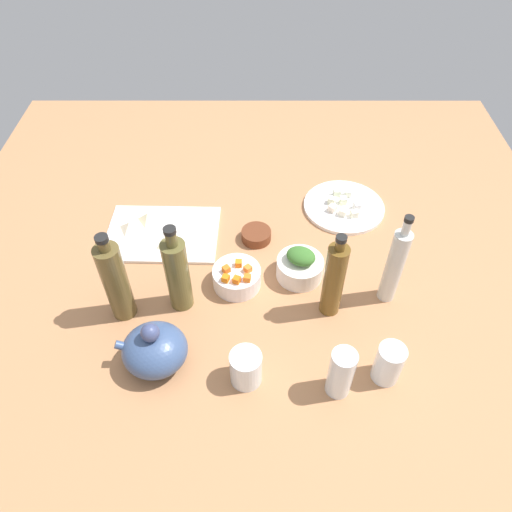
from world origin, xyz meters
TOP-DOWN VIEW (x-y plane):
  - tabletop at (0.00, 0.00)cm, footprint 190.00×190.00cm
  - cutting_board at (28.78, -13.68)cm, footprint 34.51×25.08cm
  - plate_tofu at (-28.45, -26.11)cm, footprint 25.99×25.99cm
  - bowl_greens at (-12.19, 2.77)cm, footprint 13.07×13.07cm
  - bowl_carrots at (5.34, 6.03)cm, footprint 13.27×13.27cm
  - bowl_small_side at (-0.17, -11.81)cm, footprint 8.98×8.98cm
  - teapot at (23.98, 30.81)cm, footprint 17.10×14.91cm
  - bottle_0 at (19.93, 12.50)cm, footprint 6.19×6.19cm
  - bottle_1 at (34.81, 15.58)cm, footprint 6.31×6.31cm
  - bottle_2 at (-35.32, 10.21)cm, footprint 4.61×4.61cm
  - bottle_3 at (-19.41, 14.55)cm, footprint 5.33×5.33cm
  - drinking_glass_0 at (-18.94, 37.85)cm, footprint 5.80×5.80cm
  - drinking_glass_1 at (-30.56, 34.49)cm, footprint 6.49×6.49cm
  - drinking_glass_2 at (2.37, 35.21)cm, footprint 7.53×7.53cm
  - carrot_cube_0 at (5.19, 10.06)cm, footprint 2.37×2.37cm
  - carrot_cube_1 at (8.08, 6.32)cm, footprint 2.53×2.53cm
  - carrot_cube_2 at (2.25, 6.15)cm, footprint 2.54×2.54cm
  - carrot_cube_3 at (8.11, 9.55)cm, footprint 2.34×2.34cm
  - carrot_cube_4 at (4.80, 4.17)cm, footprint 1.82×1.82cm
  - carrot_cube_5 at (2.37, 9.42)cm, footprint 2.14×2.14cm
  - chopped_greens_mound at (-12.19, 2.77)cm, footprint 10.10×9.35cm
  - tofu_cube_0 at (-27.32, -21.49)cm, footprint 2.92×2.92cm
  - tofu_cube_1 at (-24.48, -27.22)cm, footprint 2.88×2.88cm
  - tofu_cube_2 at (-30.27, -30.94)cm, footprint 2.66×2.66cm
  - tofu_cube_3 at (-32.32, -24.55)cm, footprint 2.64×2.64cm
  - tofu_cube_4 at (-30.82, -20.80)cm, footprint 2.54×2.54cm
  - tofu_cube_5 at (-28.18, -27.17)cm, footprint 2.23×2.23cm
  - tofu_cube_6 at (-24.27, -23.35)cm, footprint 3.10×3.10cm
  - tofu_cube_7 at (-26.58, -31.12)cm, footprint 2.36×2.36cm
  - dumpling_0 at (27.17, -8.19)cm, footprint 5.84×5.81cm
  - dumpling_1 at (33.78, -19.19)cm, footprint 6.13×6.34cm
  - dumpling_2 at (38.78, -15.24)cm, footprint 6.85×7.00cm

SIDE VIEW (x-z plane):
  - tabletop at x=0.00cm, z-range 0.00..3.00cm
  - cutting_board at x=28.78cm, z-range 3.00..4.00cm
  - plate_tofu at x=-28.45cm, z-range 3.00..4.20cm
  - bowl_small_side at x=-0.17cm, z-range 3.00..6.25cm
  - tofu_cube_0 at x=-27.32cm, z-range 4.20..6.40cm
  - tofu_cube_1 at x=-24.48cm, z-range 4.20..6.40cm
  - tofu_cube_2 at x=-30.27cm, z-range 4.20..6.40cm
  - tofu_cube_3 at x=-32.32cm, z-range 4.20..6.40cm
  - tofu_cube_4 at x=-30.82cm, z-range 4.20..6.40cm
  - tofu_cube_5 at x=-28.18cm, z-range 4.20..6.40cm
  - tofu_cube_6 at x=-24.27cm, z-range 4.20..6.40cm
  - tofu_cube_7 at x=-26.58cm, z-range 4.20..6.40cm
  - dumpling_2 at x=38.78cm, z-range 4.00..6.71cm
  - dumpling_1 at x=33.78cm, z-range 4.00..6.92cm
  - dumpling_0 at x=27.17cm, z-range 4.00..6.98cm
  - bowl_carrots at x=5.34cm, z-range 3.00..8.62cm
  - bowl_greens at x=-12.19cm, z-range 3.00..8.98cm
  - drinking_glass_2 at x=2.37cm, z-range 3.00..12.53cm
  - drinking_glass_1 at x=-30.56cm, z-range 3.00..14.05cm
  - teapot at x=23.98cm, z-range 1.27..15.98cm
  - carrot_cube_0 at x=5.19cm, z-range 8.62..10.42cm
  - carrot_cube_1 at x=8.08cm, z-range 8.62..10.42cm
  - carrot_cube_2 at x=2.25cm, z-range 8.62..10.42cm
  - carrot_cube_3 at x=8.11cm, z-range 8.62..10.42cm
  - carrot_cube_4 at x=4.80cm, z-range 8.62..10.42cm
  - carrot_cube_5 at x=2.37cm, z-range 8.62..10.42cm
  - drinking_glass_0 at x=-18.94cm, z-range 3.00..17.36cm
  - chopped_greens_mound at x=-12.19cm, z-range 8.98..12.85cm
  - bottle_0 at x=19.93cm, z-range 1.02..28.50cm
  - bottle_3 at x=-19.41cm, z-range 1.48..28.38cm
  - bottle_2 at x=-35.32cm, z-range 0.92..29.89cm
  - bottle_1 at x=34.81cm, z-range 1.46..29.35cm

